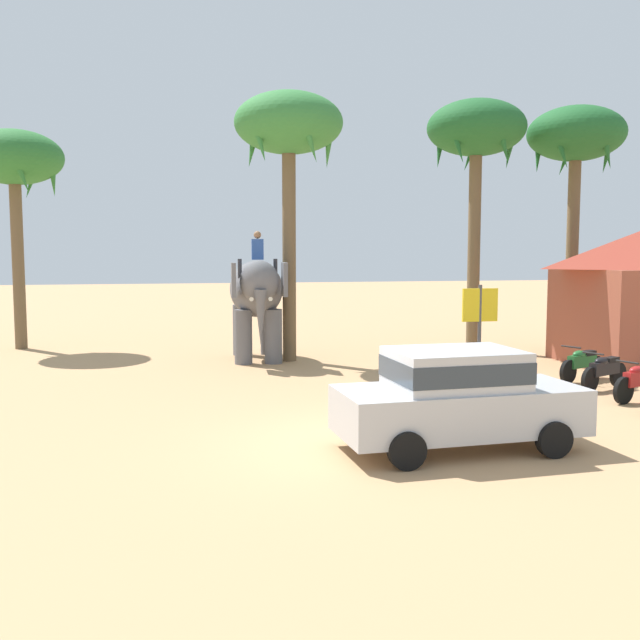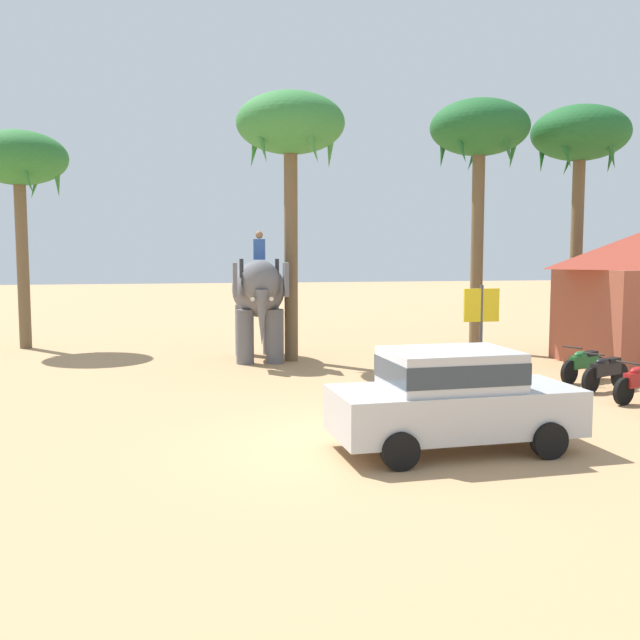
{
  "view_description": "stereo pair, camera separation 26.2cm",
  "coord_description": "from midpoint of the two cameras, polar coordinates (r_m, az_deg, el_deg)",
  "views": [
    {
      "loc": [
        -3.22,
        -11.95,
        3.37
      ],
      "look_at": [
        0.33,
        5.67,
        1.6
      ],
      "focal_mm": 40.71,
      "sensor_mm": 36.0,
      "label": 1
    },
    {
      "loc": [
        -2.96,
        -12.0,
        3.37
      ],
      "look_at": [
        0.33,
        5.67,
        1.6
      ],
      "focal_mm": 40.71,
      "sensor_mm": 36.0,
      "label": 2
    }
  ],
  "objects": [
    {
      "name": "signboard_yellow",
      "position": [
        20.13,
        12.09,
        0.7
      ],
      "size": [
        1.0,
        0.1,
        2.4
      ],
      "color": "#4C4C51",
      "rests_on": "ground"
    },
    {
      "name": "palm_tree_near_hut",
      "position": [
        26.14,
        19.2,
        13.17
      ],
      "size": [
        3.2,
        3.2,
        8.07
      ],
      "color": "brown",
      "rests_on": "ground"
    },
    {
      "name": "motorcycle_end_of_row",
      "position": [
        19.66,
        19.55,
        -3.21
      ],
      "size": [
        1.66,
        0.92,
        0.94
      ],
      "color": "black",
      "rests_on": "ground"
    },
    {
      "name": "palm_tree_behind_elephant",
      "position": [
        26.54,
        -23.18,
        11.29
      ],
      "size": [
        3.2,
        3.2,
        7.28
      ],
      "color": "brown",
      "rests_on": "ground"
    },
    {
      "name": "palm_tree_left_of_road",
      "position": [
        24.73,
        11.88,
        14.03
      ],
      "size": [
        3.2,
        3.2,
        8.17
      ],
      "color": "brown",
      "rests_on": "ground"
    },
    {
      "name": "palm_tree_far_back",
      "position": [
        21.98,
        -2.83,
        14.65
      ],
      "size": [
        3.2,
        3.2,
        7.95
      ],
      "color": "brown",
      "rests_on": "ground"
    },
    {
      "name": "car_sedan_foreground",
      "position": [
        12.38,
        10.16,
        -5.84
      ],
      "size": [
        4.19,
        2.07,
        1.7
      ],
      "color": "#B7BABF",
      "rests_on": "ground"
    },
    {
      "name": "elephant_with_mahout",
      "position": [
        21.94,
        -5.34,
        1.99
      ],
      "size": [
        1.77,
        3.91,
        3.88
      ],
      "color": "slate",
      "rests_on": "ground"
    },
    {
      "name": "motorcycle_far_in_row",
      "position": [
        18.66,
        21.08,
        -3.72
      ],
      "size": [
        1.66,
        0.92,
        0.94
      ],
      "color": "black",
      "rests_on": "ground"
    },
    {
      "name": "ground_plane",
      "position": [
        12.82,
        3.04,
        -9.62
      ],
      "size": [
        120.0,
        120.0,
        0.0
      ],
      "primitive_type": "plane",
      "color": "tan"
    }
  ]
}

